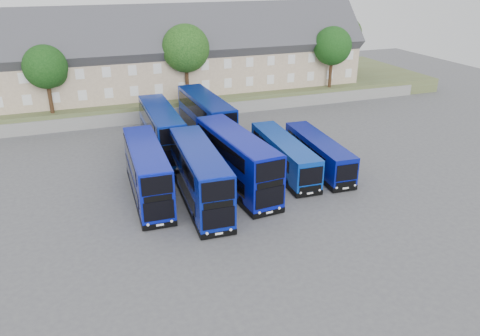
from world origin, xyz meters
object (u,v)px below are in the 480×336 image
at_px(tree_far, 344,36).
at_px(dd_front_mid, 200,177).
at_px(tree_west, 47,68).
at_px(tree_mid, 187,50).
at_px(coach_east_a, 284,156).
at_px(dd_front_left, 147,173).
at_px(tree_east, 333,47).

bearing_deg(tree_far, dd_front_mid, -135.75).
xyz_separation_m(tree_west, tree_mid, (16.00, 0.50, 1.02)).
height_order(coach_east_a, tree_mid, tree_mid).
xyz_separation_m(dd_front_left, tree_far, (34.94, 28.09, 5.58)).
bearing_deg(dd_front_left, dd_front_mid, -30.36).
distance_m(dd_front_left, tree_west, 22.78).
relative_size(dd_front_left, tree_west, 1.45).
xyz_separation_m(dd_front_left, tree_mid, (8.94, 21.59, 5.92)).
relative_size(tree_east, tree_far, 0.94).
relative_size(dd_front_left, tree_mid, 1.21).
distance_m(dd_front_mid, tree_west, 26.23).
relative_size(dd_front_mid, tree_far, 1.34).
distance_m(tree_west, tree_east, 36.00).
relative_size(dd_front_left, coach_east_a, 0.97).
bearing_deg(tree_far, tree_mid, -165.96).
distance_m(tree_mid, tree_east, 20.02).
height_order(tree_west, tree_east, tree_east).
height_order(coach_east_a, tree_east, tree_east).
relative_size(coach_east_a, tree_mid, 1.24).
relative_size(coach_east_a, tree_far, 1.31).
relative_size(tree_west, tree_mid, 0.83).
bearing_deg(dd_front_mid, tree_far, 47.00).
bearing_deg(coach_east_a, tree_mid, 102.04).
distance_m(dd_front_mid, tree_far, 43.95).
bearing_deg(tree_east, tree_west, -180.00).
height_order(tree_east, tree_far, tree_far).
xyz_separation_m(tree_east, tree_far, (6.00, 7.00, 0.34)).
xyz_separation_m(tree_west, tree_far, (42.00, 7.00, 0.68)).
bearing_deg(dd_front_mid, tree_west, 117.42).
distance_m(dd_front_left, tree_mid, 24.11).
bearing_deg(dd_front_mid, tree_mid, 80.40).
height_order(dd_front_mid, tree_west, tree_west).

